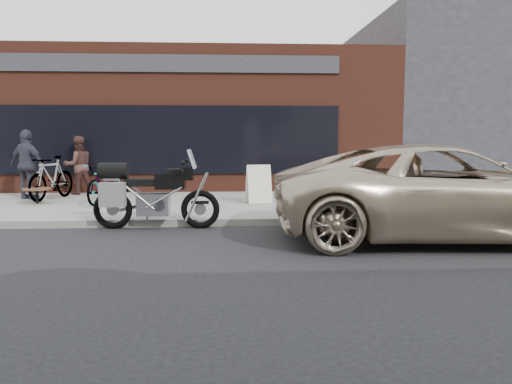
{
  "coord_description": "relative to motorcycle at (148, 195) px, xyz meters",
  "views": [
    {
      "loc": [
        -0.32,
        -5.88,
        1.81
      ],
      "look_at": [
        0.18,
        2.64,
        0.85
      ],
      "focal_mm": 35.0,
      "sensor_mm": 36.0,
      "label": 1
    }
  ],
  "objects": [
    {
      "name": "ground",
      "position": [
        1.87,
        -3.88,
        -0.67
      ],
      "size": [
        120.0,
        120.0,
        0.0
      ],
      "primitive_type": "plane",
      "color": "black",
      "rests_on": "ground"
    },
    {
      "name": "near_sidewalk",
      "position": [
        1.87,
        3.12,
        -0.6
      ],
      "size": [
        44.0,
        6.0,
        0.15
      ],
      "primitive_type": "cube",
      "color": "gray",
      "rests_on": "ground"
    },
    {
      "name": "storefront",
      "position": [
        -0.13,
        10.1,
        1.58
      ],
      "size": [
        14.0,
        10.07,
        4.5
      ],
      "color": "#5C291D",
      "rests_on": "ground"
    },
    {
      "name": "neighbour_building",
      "position": [
        11.87,
        10.12,
        2.33
      ],
      "size": [
        10.0,
        10.0,
        6.0
      ],
      "primitive_type": "cube",
      "color": "#28282D",
      "rests_on": "ground"
    },
    {
      "name": "motorcycle",
      "position": [
        0.0,
        0.0,
        0.0
      ],
      "size": [
        2.47,
        0.8,
        1.56
      ],
      "rotation": [
        0.0,
        0.0,
        -0.03
      ],
      "color": "black",
      "rests_on": "ground"
    },
    {
      "name": "minivan",
      "position": [
        5.37,
        -1.28,
        0.16
      ],
      "size": [
        6.19,
        3.19,
        1.67
      ],
      "primitive_type": "imported",
      "rotation": [
        0.0,
        0.0,
        1.5
      ],
      "color": "#C3AF98",
      "rests_on": "ground"
    },
    {
      "name": "bicycle_front",
      "position": [
        -1.48,
        2.83,
        -0.04
      ],
      "size": [
        1.02,
        1.94,
        0.97
      ],
      "primitive_type": "imported",
      "rotation": [
        0.0,
        0.0,
        -0.21
      ],
      "color": "gray",
      "rests_on": "near_sidewalk"
    },
    {
      "name": "bicycle_rear",
      "position": [
        -3.03,
        3.51,
        0.05
      ],
      "size": [
        1.03,
        1.97,
        1.14
      ],
      "primitive_type": "imported",
      "rotation": [
        0.0,
        0.0,
        -0.27
      ],
      "color": "gray",
      "rests_on": "near_sidewalk"
    },
    {
      "name": "sandwich_sign",
      "position": [
        2.33,
        2.59,
        -0.05
      ],
      "size": [
        0.67,
        0.63,
        0.95
      ],
      "rotation": [
        0.0,
        0.0,
        0.17
      ],
      "color": "white",
      "rests_on": "near_sidewalk"
    },
    {
      "name": "cafe_table",
      "position": [
        -3.13,
        2.72,
        -0.17
      ],
      "size": [
        0.67,
        0.67,
        0.38
      ],
      "color": "black",
      "rests_on": "near_sidewalk"
    },
    {
      "name": "cafe_patron_left",
      "position": [
        -2.69,
        4.72,
        0.31
      ],
      "size": [
        1.01,
        0.95,
        1.66
      ],
      "primitive_type": "imported",
      "rotation": [
        0.0,
        0.0,
        3.68
      ],
      "color": "#50312B",
      "rests_on": "near_sidewalk"
    },
    {
      "name": "cafe_patron_right",
      "position": [
        -3.7,
        3.68,
        0.39
      ],
      "size": [
        1.16,
        0.86,
        1.83
      ],
      "primitive_type": "imported",
      "rotation": [
        0.0,
        0.0,
        2.7
      ],
      "color": "#3A3948",
      "rests_on": "near_sidewalk"
    }
  ]
}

